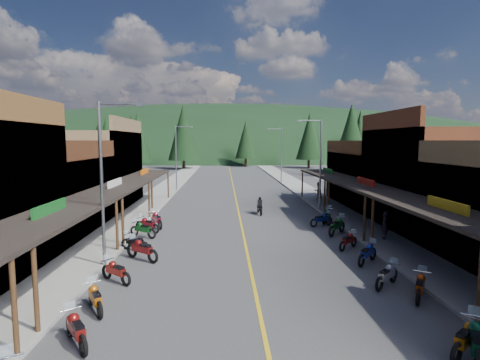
{
  "coord_description": "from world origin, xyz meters",
  "views": [
    {
      "loc": [
        -1.27,
        -23.98,
        6.18
      ],
      "look_at": [
        0.04,
        6.24,
        3.0
      ],
      "focal_mm": 28.0,
      "sensor_mm": 36.0,
      "label": 1
    }
  ],
  "objects": [
    {
      "name": "sidewalk_west",
      "position": [
        -8.7,
        20.0,
        0.07
      ],
      "size": [
        3.4,
        94.0,
        0.15
      ],
      "primitive_type": "cube",
      "color": "gray",
      "rests_on": "ground"
    },
    {
      "name": "streetlight_0",
      "position": [
        -6.95,
        -6.0,
        4.46
      ],
      "size": [
        2.16,
        0.18,
        8.0
      ],
      "color": "gray",
      "rests_on": "ground"
    },
    {
      "name": "bike_west_3",
      "position": [
        -5.94,
        -10.76,
        0.56
      ],
      "size": [
        1.54,
        2.0,
        1.11
      ],
      "primitive_type": null,
      "rotation": [
        0.0,
        0.0,
        0.53
      ],
      "color": "#BD5C0D",
      "rests_on": "ground"
    },
    {
      "name": "pine_1",
      "position": [
        -24.0,
        70.0,
        7.24
      ],
      "size": [
        5.88,
        5.88,
        12.5
      ],
      "color": "black",
      "rests_on": "ground"
    },
    {
      "name": "bike_east_4",
      "position": [
        5.61,
        -8.96,
        0.56
      ],
      "size": [
        1.87,
        1.8,
        1.11
      ],
      "primitive_type": null,
      "rotation": [
        0.0,
        0.0,
        -0.83
      ],
      "color": "gray",
      "rests_on": "ground"
    },
    {
      "name": "bike_east_2",
      "position": [
        5.68,
        -14.08,
        0.57
      ],
      "size": [
        1.99,
        1.74,
        1.14
      ],
      "primitive_type": null,
      "rotation": [
        0.0,
        0.0,
        -0.92
      ],
      "color": "#A35B0B",
      "rests_on": "ground"
    },
    {
      "name": "ground",
      "position": [
        0.0,
        0.0,
        0.0
      ],
      "size": [
        220.0,
        220.0,
        0.0
      ],
      "primitive_type": "plane",
      "color": "#38383A",
      "rests_on": "ground"
    },
    {
      "name": "bike_east_9",
      "position": [
        6.48,
        3.51,
        0.61
      ],
      "size": [
        1.66,
        2.2,
        1.21
      ],
      "primitive_type": null,
      "rotation": [
        0.0,
        0.0,
        -0.51
      ],
      "color": "#0D412C",
      "rests_on": "ground"
    },
    {
      "name": "pine_9",
      "position": [
        24.0,
        45.0,
        6.38
      ],
      "size": [
        4.93,
        4.93,
        10.8
      ],
      "color": "black",
      "rests_on": "ground"
    },
    {
      "name": "bike_east_7",
      "position": [
        6.18,
        -0.08,
        0.65
      ],
      "size": [
        2.06,
        2.2,
        1.29
      ],
      "primitive_type": null,
      "rotation": [
        0.0,
        0.0,
        -0.72
      ],
      "color": "#0E4818",
      "rests_on": "ground"
    },
    {
      "name": "bike_east_8",
      "position": [
        5.79,
        2.34,
        0.56
      ],
      "size": [
        2.05,
        1.42,
        1.12
      ],
      "primitive_type": null,
      "rotation": [
        0.0,
        0.0,
        -1.13
      ],
      "color": "navy",
      "rests_on": "ground"
    },
    {
      "name": "bike_east_6",
      "position": [
        5.84,
        -3.36,
        0.53
      ],
      "size": [
        1.78,
        1.71,
        1.06
      ],
      "primitive_type": null,
      "rotation": [
        0.0,
        0.0,
        -0.82
      ],
      "color": "maroon",
      "rests_on": "ground"
    },
    {
      "name": "bike_west_9",
      "position": [
        -6.08,
        2.46,
        0.64
      ],
      "size": [
        1.68,
        2.34,
        1.28
      ],
      "primitive_type": null,
      "rotation": [
        0.0,
        0.0,
        0.47
      ],
      "color": "maroon",
      "rests_on": "ground"
    },
    {
      "name": "centerline",
      "position": [
        0.0,
        20.0,
        0.01
      ],
      "size": [
        0.15,
        90.0,
        0.01
      ],
      "primitive_type": "cube",
      "color": "gold",
      "rests_on": "ground"
    },
    {
      "name": "shop_west_3",
      "position": [
        -13.78,
        11.3,
        3.52
      ],
      "size": [
        10.9,
        10.2,
        8.2
      ],
      "color": "brown",
      "rests_on": "ground"
    },
    {
      "name": "rider_on_bike",
      "position": [
        1.74,
        7.04,
        0.6
      ],
      "size": [
        0.8,
        2.02,
        1.51
      ],
      "rotation": [
        0.0,
        0.0,
        0.07
      ],
      "color": "black",
      "rests_on": "ground"
    },
    {
      "name": "shop_east_2",
      "position": [
        13.78,
        1.7,
        3.52
      ],
      "size": [
        10.9,
        9.0,
        8.2
      ],
      "color": "#562B19",
      "rests_on": "ground"
    },
    {
      "name": "shop_east_3",
      "position": [
        13.75,
        11.3,
        2.53
      ],
      "size": [
        10.9,
        10.2,
        6.2
      ],
      "color": "#4C2D16",
      "rests_on": "ground"
    },
    {
      "name": "bike_east_3",
      "position": [
        6.39,
        -10.2,
        0.57
      ],
      "size": [
        1.64,
        2.02,
        1.13
      ],
      "primitive_type": null,
      "rotation": [
        0.0,
        0.0,
        -0.58
      ],
      "color": "#AA3B0C",
      "rests_on": "ground"
    },
    {
      "name": "pine_4",
      "position": [
        18.0,
        60.0,
        7.24
      ],
      "size": [
        5.88,
        5.88,
        12.5
      ],
      "color": "black",
      "rests_on": "ground"
    },
    {
      "name": "bike_west_2",
      "position": [
        -5.73,
        -13.07,
        0.58
      ],
      "size": [
        1.72,
        2.03,
        1.15
      ],
      "primitive_type": null,
      "rotation": [
        0.0,
        0.0,
        0.62
      ],
      "color": "maroon",
      "rests_on": "ground"
    },
    {
      "name": "bike_west_6",
      "position": [
        -6.29,
        -3.2,
        0.54
      ],
      "size": [
        1.98,
        1.45,
        1.09
      ],
      "primitive_type": null,
      "rotation": [
        0.0,
        0.0,
        1.08
      ],
      "color": "black",
      "rests_on": "ground"
    },
    {
      "name": "bike_west_5",
      "position": [
        -5.52,
        -4.94,
        0.64
      ],
      "size": [
        2.25,
        1.96,
        1.29
      ],
      "primitive_type": null,
      "rotation": [
        0.0,
        0.0,
        0.92
      ],
      "color": "maroon",
      "rests_on": "ground"
    },
    {
      "name": "streetlight_1",
      "position": [
        -6.95,
        22.0,
        4.46
      ],
      "size": [
        2.16,
        0.18,
        8.0
      ],
      "color": "gray",
      "rests_on": "ground"
    },
    {
      "name": "pine_7",
      "position": [
        -32.0,
        76.0,
        7.24
      ],
      "size": [
        5.88,
        5.88,
        12.5
      ],
      "color": "black",
      "rests_on": "ground"
    },
    {
      "name": "pedestrian_east_b",
      "position": [
        8.49,
        14.01,
        1.04
      ],
      "size": [
        0.99,
        0.76,
        1.79
      ],
      "primitive_type": "imported",
      "rotation": [
        0.0,
        0.0,
        3.48
      ],
      "color": "brown",
      "rests_on": "sidewalk_east"
    },
    {
      "name": "streetlight_2",
      "position": [
        6.95,
        8.0,
        4.46
      ],
      "size": [
        2.16,
        0.18,
        8.0
      ],
      "color": "gray",
      "rests_on": "ground"
    },
    {
      "name": "sidewalk_east",
      "position": [
        8.7,
        20.0,
        0.07
      ],
      "size": [
        3.4,
        94.0,
        0.15
      ],
      "primitive_type": "cube",
      "color": "gray",
      "rests_on": "ground"
    },
    {
      "name": "streetlight_3",
      "position": [
        6.95,
        30.0,
        4.46
      ],
      "size": [
        2.16,
        0.18,
        8.0
      ],
      "color": "gray",
      "rests_on": "ground"
    },
    {
      "name": "pine_6",
      "position": [
        46.0,
        64.0,
        6.48
      ],
      "size": [
        5.04,
        5.04,
        11.0
      ],
      "color": "black",
      "rests_on": "ground"
    },
    {
      "name": "bike_east_1",
      "position": [
        5.74,
        -14.4,
        0.65
      ],
      "size": [
        1.82,
        2.36,
        1.31
      ],
      "primitive_type": null,
      "rotation": [
        0.0,
        0.0,
        -0.53
      ],
      "color": "#0A3621",
      "rests_on": "ground"
    },
    {
      "name": "ridge_hill",
      "position": [
        0.0,
        135.0,
        0.0
      ],
      "size": [
        310.0,
        140.0,
        60.0
      ],
      "primitive_type": "ellipsoid",
      "color": "black",
      "rests_on": "ground"
    },
    {
      "name": "bike_west_7",
      "position": [
        -6.47,
        -0.28,
        0.59
      ],
      "size": [
        2.11,
        1.64,
        1.17
      ],
      "primitive_type": null,
      "rotation": [
        0.0,
        0.0,
        1.03
      ],
      "color": "#0D4215",
      "rests_on": "ground"
    },
    {
      "name": "shop_west_2",
      "position": [
        -13.75,
        1.7,
        2.53
      ],
      "size": [
        10.9,
        9.0,
        6.2
      ],
      "color": "#3F2111",
      "rests_on": "ground"
    },
    {
      "name": "bike_west_4",
      "position": [
        -6.0,
        -7.96,
        0.56
      ],
      "size": [
        1.93,
        1.76,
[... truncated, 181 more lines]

